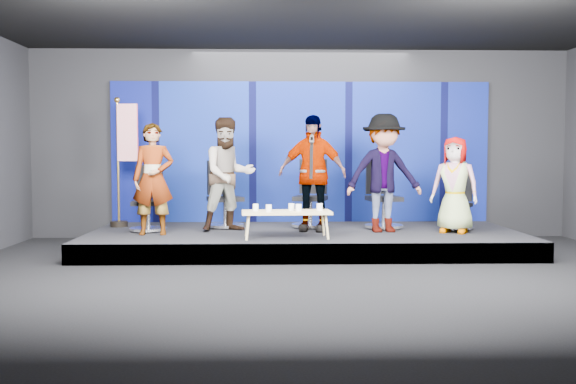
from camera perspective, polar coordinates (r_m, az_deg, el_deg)
name	(u,v)px	position (r m, az deg, el deg)	size (l,w,h in m)	color
ground	(315,279)	(8.18, 2.44, -7.69)	(10.00, 10.00, 0.00)	black
room_walls	(316,85)	(8.07, 2.49, 9.49)	(10.02, 8.02, 3.51)	black
riser	(305,240)	(10.62, 1.49, -4.27)	(7.00, 3.00, 0.30)	black
backdrop	(301,152)	(11.97, 1.13, 3.57)	(7.00, 0.08, 2.60)	#06094D
chair_a	(148,209)	(10.79, -12.31, -1.53)	(0.64, 0.64, 1.08)	silver
panelist_a	(153,179)	(10.26, -11.90, 1.14)	(0.64, 0.42, 1.75)	black
chair_b	(224,206)	(11.10, -5.69, -1.20)	(0.85, 0.85, 1.15)	silver
panelist_b	(228,174)	(10.56, -5.31, 1.57)	(0.91, 0.71, 1.87)	black
chair_c	(311,205)	(11.07, 2.05, -1.16)	(0.81, 0.81, 1.18)	silver
panelist_c	(312,173)	(10.53, 2.15, 1.68)	(1.12, 0.46, 1.91)	black
chair_d	(383,205)	(11.05, 8.43, -1.19)	(0.74, 0.74, 1.18)	silver
panelist_d	(384,173)	(10.51, 8.51, 1.68)	(1.24, 0.71, 1.92)	black
chair_e	(458,211)	(11.18, 14.86, -1.61)	(0.73, 0.73, 0.95)	silver
panelist_e	(455,185)	(10.65, 14.60, 0.62)	(0.76, 0.49, 1.55)	black
coffee_table	(286,213)	(9.67, -0.14, -1.89)	(1.37, 0.63, 0.41)	tan
mug_a	(256,207)	(9.73, -2.89, -1.36)	(0.09, 0.09, 0.10)	silver
mug_b	(269,208)	(9.56, -1.72, -1.44)	(0.09, 0.09, 0.10)	silver
mug_c	(291,207)	(9.74, 0.31, -1.34)	(0.09, 0.09, 0.11)	silver
mug_d	(299,208)	(9.62, 0.95, -1.39)	(0.09, 0.09, 0.11)	silver
mug_e	(320,207)	(9.74, 2.83, -1.33)	(0.09, 0.09, 0.11)	silver
flag_stand	(124,158)	(11.46, -14.37, 2.92)	(0.51, 0.30, 2.25)	black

